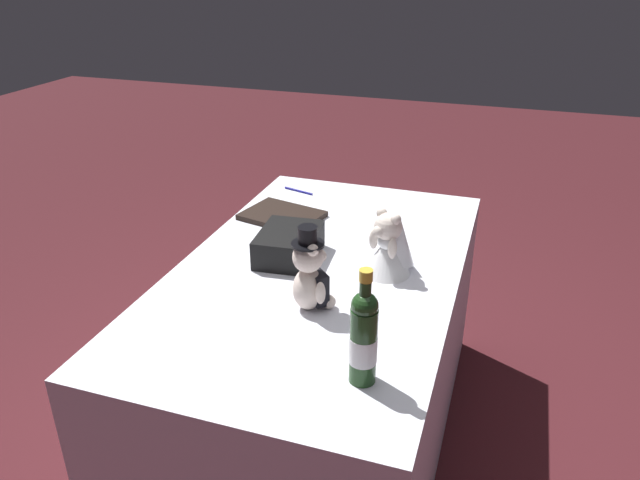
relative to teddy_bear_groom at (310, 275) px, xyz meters
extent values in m
plane|color=#47191E|center=(0.27, 0.06, -0.89)|extent=(12.00, 12.00, 0.00)
cube|color=white|center=(0.27, 0.06, -0.50)|extent=(1.64, 0.96, 0.78)
ellipsoid|color=beige|center=(-0.01, 0.01, -0.04)|extent=(0.11, 0.10, 0.14)
cube|color=black|center=(0.02, -0.02, -0.04)|extent=(0.09, 0.09, 0.10)
sphere|color=beige|center=(-0.01, 0.01, 0.06)|extent=(0.09, 0.09, 0.09)
sphere|color=beige|center=(0.02, -0.02, 0.06)|extent=(0.04, 0.04, 0.04)
sphere|color=beige|center=(-0.03, -0.02, 0.10)|extent=(0.04, 0.04, 0.04)
sphere|color=beige|center=(0.02, 0.03, 0.10)|extent=(0.04, 0.04, 0.04)
ellipsoid|color=beige|center=(-0.04, -0.04, -0.03)|extent=(0.03, 0.03, 0.07)
ellipsoid|color=beige|center=(0.04, 0.04, -0.03)|extent=(0.03, 0.03, 0.07)
sphere|color=beige|center=(0.01, -0.05, -0.09)|extent=(0.04, 0.04, 0.04)
sphere|color=beige|center=(0.05, -0.01, -0.09)|extent=(0.04, 0.04, 0.04)
cylinder|color=black|center=(-0.01, 0.01, 0.11)|extent=(0.10, 0.10, 0.01)
cylinder|color=black|center=(-0.01, 0.01, 0.14)|extent=(0.06, 0.06, 0.05)
cone|color=white|center=(0.29, -0.17, -0.05)|extent=(0.17, 0.17, 0.13)
ellipsoid|color=white|center=(0.29, -0.17, 0.01)|extent=(0.07, 0.07, 0.06)
sphere|color=silver|center=(0.29, -0.17, 0.06)|extent=(0.10, 0.10, 0.10)
sphere|color=silver|center=(0.26, -0.15, 0.05)|extent=(0.04, 0.04, 0.04)
sphere|color=silver|center=(0.31, -0.14, 0.10)|extent=(0.04, 0.04, 0.04)
sphere|color=silver|center=(0.27, -0.20, 0.10)|extent=(0.04, 0.04, 0.04)
ellipsoid|color=silver|center=(0.30, -0.12, 0.00)|extent=(0.03, 0.03, 0.07)
ellipsoid|color=silver|center=(0.25, -0.20, 0.00)|extent=(0.03, 0.03, 0.07)
cone|color=white|center=(0.33, -0.20, -0.01)|extent=(0.18, 0.18, 0.17)
cylinder|color=#1F421D|center=(-0.29, -0.24, -0.01)|extent=(0.07, 0.07, 0.21)
sphere|color=#1F421D|center=(-0.29, -0.24, 0.11)|extent=(0.07, 0.07, 0.07)
cylinder|color=#1F421D|center=(-0.29, -0.24, 0.16)|extent=(0.03, 0.03, 0.08)
cylinder|color=gold|center=(-0.29, -0.24, 0.20)|extent=(0.03, 0.03, 0.03)
cylinder|color=white|center=(-0.29, -0.24, -0.02)|extent=(0.07, 0.07, 0.07)
cylinder|color=navy|center=(0.91, 0.38, -0.11)|extent=(0.05, 0.15, 0.01)
cone|color=silver|center=(0.93, 0.45, -0.11)|extent=(0.01, 0.02, 0.01)
cube|color=black|center=(0.29, 0.18, -0.06)|extent=(0.27, 0.23, 0.10)
cube|color=#B7B7BF|center=(0.28, 0.08, -0.06)|extent=(0.03, 0.01, 0.03)
cube|color=black|center=(0.61, 0.34, -0.10)|extent=(0.29, 0.35, 0.02)
camera|label=1|loc=(-1.51, -0.53, 0.90)|focal=34.06mm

